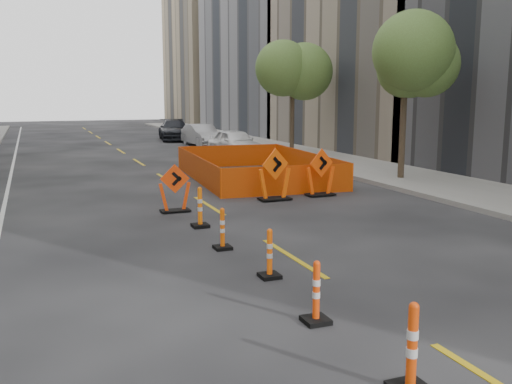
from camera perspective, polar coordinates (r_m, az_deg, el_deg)
name	(u,v)px	position (r m, az deg, el deg)	size (l,w,h in m)	color
ground_plane	(411,331)	(8.71, 15.25, -13.26)	(140.00, 140.00, 0.00)	black
sidewalk_right	(413,178)	(23.27, 15.45, 1.32)	(4.00, 90.00, 0.15)	gray
bld_right_c	(407,34)	(37.46, 14.91, 15.05)	(12.00, 16.00, 14.00)	gray
bld_right_d	(294,16)	(51.89, 3.80, 17.12)	(12.00, 18.00, 20.00)	gray
bld_right_e	(226,54)	(68.72, -2.98, 13.65)	(12.00, 14.00, 16.00)	tan
tree_r_b	(406,62)	(22.71, 14.73, 12.42)	(2.80, 2.80, 5.95)	#382B1E
tree_r_c	(293,72)	(31.35, 3.68, 11.90)	(2.80, 2.80, 5.95)	#382B1E
channelizer_2	(412,348)	(6.86, 15.34, -14.81)	(0.43, 0.43, 1.09)	#D93D09
channelizer_3	(316,292)	(8.57, 6.05, -9.91)	(0.38, 0.38, 0.96)	#EB3E09
channelizer_4	(270,253)	(10.54, 1.37, -6.15)	(0.37, 0.37, 0.93)	#FF5B0A
channelizer_5	(222,229)	(12.46, -3.38, -3.67)	(0.36, 0.36, 0.92)	#DF5409
channelizer_6	(200,207)	(14.53, -5.62, -1.52)	(0.41, 0.41, 1.04)	orange
chevron_sign_left	(175,188)	(16.47, -8.13, 0.38)	(0.93, 0.56, 1.39)	#E83C09
chevron_sign_center	(275,174)	(18.10, 1.89, 1.77)	(1.11, 0.67, 1.67)	#FF580A
chevron_sign_right	(321,172)	(19.00, 6.48, 1.97)	(1.06, 0.64, 1.59)	#FF4B0A
safety_fence	(254,166)	(22.86, -0.19, 2.60)	(4.69, 7.99, 1.00)	#D8490B
parked_car_near	(235,143)	(31.19, -2.12, 4.96)	(1.74, 4.32, 1.47)	white
parked_car_mid	(202,135)	(37.47, -5.45, 5.69)	(1.49, 4.28, 1.41)	#ABABB0
parked_car_far	(174,130)	(42.47, -8.17, 6.17)	(2.11, 5.18, 1.50)	black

